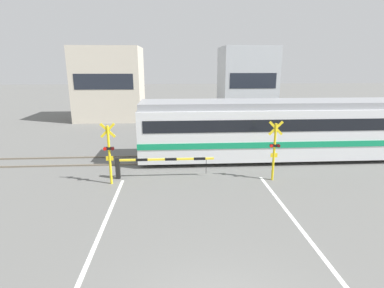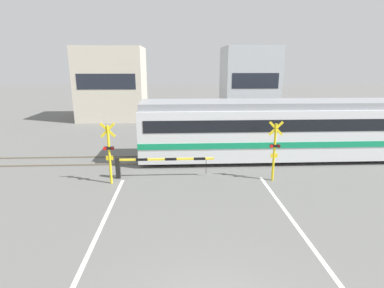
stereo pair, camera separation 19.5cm
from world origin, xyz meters
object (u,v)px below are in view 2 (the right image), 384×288
crossing_barrier_far (221,135)px  crossing_signal_left (109,151)px  crossing_signal_right (274,148)px  commuter_train (281,128)px  crossing_barrier_near (146,163)px  pedestrian (192,122)px

crossing_barrier_far → crossing_signal_left: 8.70m
crossing_signal_right → crossing_signal_left: bearing=180.0°
commuter_train → crossing_barrier_near: (-7.41, -2.68, -1.05)m
crossing_signal_left → commuter_train: bearing=20.4°
crossing_signal_left → pedestrian: (4.22, 9.51, -0.55)m
crossing_barrier_near → pedestrian: bearing=73.3°
crossing_signal_left → pedestrian: crossing_signal_left is taller
crossing_barrier_far → crossing_barrier_near: bearing=-128.1°
crossing_signal_right → pedestrian: bearing=109.2°
crossing_barrier_far → crossing_signal_left: size_ratio=1.65×
commuter_train → crossing_signal_right: commuter_train is taller
crossing_barrier_near → crossing_signal_right: (5.97, -0.65, 0.82)m
crossing_signal_right → commuter_train: bearing=66.6°
crossing_signal_right → crossing_barrier_far: bearing=104.0°
crossing_barrier_far → crossing_signal_left: (-5.97, -6.27, 0.82)m
commuter_train → pedestrian: commuter_train is taller
crossing_barrier_near → crossing_signal_left: 1.89m
crossing_barrier_near → pedestrian: size_ratio=2.68×
crossing_signal_left → crossing_signal_right: bearing=0.0°
crossing_signal_left → pedestrian: size_ratio=1.62×
commuter_train → crossing_barrier_far: commuter_train is taller
commuter_train → pedestrian: bearing=127.6°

